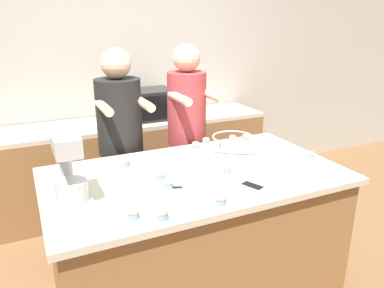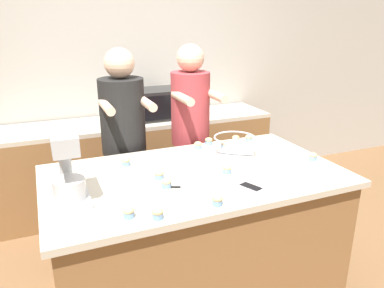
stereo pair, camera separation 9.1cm
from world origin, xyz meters
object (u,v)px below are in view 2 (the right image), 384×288
Objects in this scene: person_right at (191,139)px; cupcake_1 at (166,183)px; stand_mixer at (67,171)px; cell_phone at (251,187)px; cupcake_7 at (209,141)px; cupcake_9 at (198,145)px; cupcake_0 at (126,162)px; cupcake_12 at (236,139)px; baking_tray at (187,163)px; person_left at (125,150)px; cupcake_6 at (249,138)px; drinking_glass at (303,162)px; knife at (183,187)px; cupcake_10 at (129,212)px; cupcake_2 at (159,175)px; cupcake_11 at (225,144)px; cupcake_8 at (217,200)px; microwave_oven at (155,104)px; cupcake_3 at (158,213)px; mixing_bowl at (234,146)px; cupcake_4 at (227,169)px; cupcake_5 at (313,157)px.

person_right is 28.49× the size of cupcake_1.
stand_mixer reaches higher than cell_phone.
cupcake_7 is 0.13m from cupcake_9.
stand_mixer is at bearing 166.13° from cell_phone.
cupcake_0 is 1.00× the size of cupcake_1.
baking_tray is at bearing -150.56° from cupcake_12.
person_left is 28.28× the size of cupcake_6.
cell_phone is at bearing -93.37° from person_right.
drinking_glass is (0.66, -0.37, 0.04)m from baking_tray.
knife is (-0.36, 0.16, -0.00)m from cell_phone.
knife is 3.58× the size of cupcake_10.
cupcake_11 is at bearing 29.42° from cupcake_2.
cupcake_8 is 1.00× the size of cupcake_9.
cupcake_9 is at bearing 59.36° from knife.
person_right reaches higher than cupcake_6.
stand_mixer is at bearing 174.90° from cupcake_1.
drinking_glass is 1.82× the size of cupcake_6.
drinking_glass is at bearing -54.65° from cupcake_9.
person_right is 1.05m from drinking_glass.
cupcake_7 and cupcake_11 have the same top height.
cupcake_0 and cupcake_2 have the same top height.
baking_tray is 0.71m from cupcake_6.
cell_phone is at bearing -65.99° from baking_tray.
baking_tray is 6.11× the size of cupcake_1.
cupcake_12 is at bearing 22.08° from stand_mixer.
cupcake_3 is at bearing -107.09° from microwave_oven.
cupcake_10 is (-0.47, 0.05, 0.00)m from cupcake_8.
cupcake_2 and cupcake_10 have the same top height.
baking_tray reaches higher than knife.
cupcake_1 is 1.00× the size of cupcake_11.
cell_phone is at bearing -65.01° from person_left.
stand_mixer is 1.52m from cupcake_6.
cupcake_3 is at bearing -141.06° from mixing_bowl.
microwave_oven is 1.61m from cupcake_4.
cupcake_0 is 0.45m from cupcake_1.
stand_mixer is 0.56m from cupcake_1.
baking_tray is 0.28m from cupcake_2.
cupcake_0 is 1.00× the size of cupcake_5.
mixing_bowl is at bearing 15.28° from cupcake_2.
cupcake_3 and cupcake_12 have the same top height.
cupcake_5 is (0.63, 0.22, 0.02)m from cell_phone.
stand_mixer is 0.66m from knife.
microwave_oven reaches higher than cupcake_12.
cupcake_11 is (-0.26, 0.59, -0.02)m from drinking_glass.
person_right reaches higher than cupcake_12.
cupcake_9 is at bearing 140.22° from cupcake_5.
drinking_glass is at bearing -5.67° from cupcake_1.
knife is at bearing 176.40° from drinking_glass.
cupcake_7 and cupcake_12 have the same top height.
knife is (-0.15, -0.32, -0.02)m from baking_tray.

